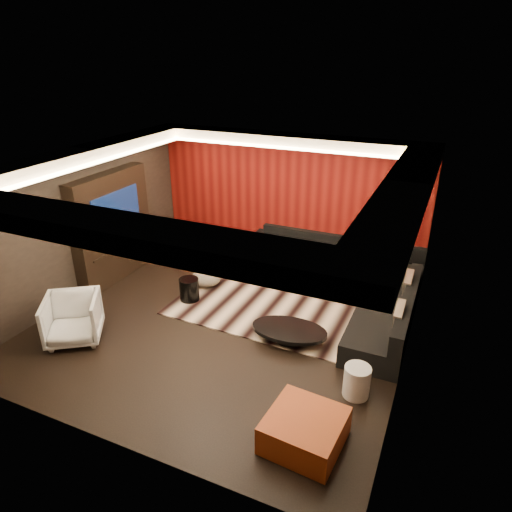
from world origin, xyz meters
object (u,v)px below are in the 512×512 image
at_px(drum_stool, 189,289).
at_px(sectional_sofa, 350,281).
at_px(coffee_table, 289,334).
at_px(armchair, 73,319).
at_px(white_side_table, 357,381).
at_px(orange_ottoman, 305,430).

bearing_deg(drum_stool, sectional_sofa, 29.49).
bearing_deg(drum_stool, coffee_table, -12.07).
bearing_deg(armchair, coffee_table, -10.87).
distance_m(coffee_table, white_side_table, 1.54).
distance_m(armchair, sectional_sofa, 5.04).
xyz_separation_m(white_side_table, orange_ottoman, (-0.38, -1.09, -0.03)).
bearing_deg(armchair, sectional_sofa, 7.90).
xyz_separation_m(coffee_table, white_side_table, (1.29, -0.84, 0.10)).
bearing_deg(armchair, drum_stool, 26.47).
height_order(orange_ottoman, sectional_sofa, sectional_sofa).
bearing_deg(coffee_table, drum_stool, 167.93).
height_order(armchair, sectional_sofa, armchair).
xyz_separation_m(drum_stool, orange_ottoman, (3.08, -2.40, -0.04)).
xyz_separation_m(coffee_table, orange_ottoman, (0.90, -1.93, 0.07)).
bearing_deg(orange_ottoman, armchair, 172.49).
xyz_separation_m(coffee_table, sectional_sofa, (0.52, 1.99, 0.14)).
height_order(coffee_table, armchair, armchair).
bearing_deg(white_side_table, armchair, -173.04).
xyz_separation_m(white_side_table, sectional_sofa, (-0.77, 2.83, 0.03)).
xyz_separation_m(drum_stool, white_side_table, (3.46, -1.30, -0.01)).
height_order(white_side_table, armchair, armchair).
bearing_deg(sectional_sofa, drum_stool, -150.51).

